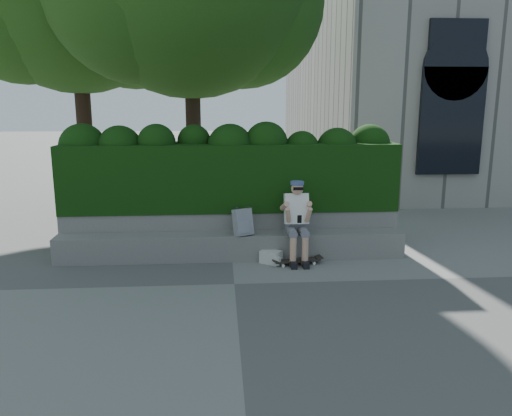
{
  "coord_description": "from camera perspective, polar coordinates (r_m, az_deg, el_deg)",
  "views": [
    {
      "loc": [
        -0.19,
        -7.09,
        2.69
      ],
      "look_at": [
        0.4,
        1.0,
        0.95
      ],
      "focal_mm": 35.0,
      "sensor_mm": 36.0,
      "label": 1
    }
  ],
  "objects": [
    {
      "name": "backpack_plaid",
      "position": [
        8.49,
        -1.51,
        -1.61
      ],
      "size": [
        0.35,
        0.29,
        0.45
      ],
      "primitive_type": "cube",
      "rotation": [
        0.0,
        0.0,
        0.46
      ],
      "color": "#A2A3A6",
      "rests_on": "bench_ledge"
    },
    {
      "name": "skateboard",
      "position": [
        8.45,
        4.73,
        -6.01
      ],
      "size": [
        0.79,
        0.32,
        0.08
      ],
      "rotation": [
        0.0,
        0.0,
        0.17
      ],
      "color": "black",
      "rests_on": "ground"
    },
    {
      "name": "ground",
      "position": [
        7.58,
        -2.49,
        -8.68
      ],
      "size": [
        80.0,
        80.0,
        0.0
      ],
      "primitive_type": "plane",
      "color": "slate",
      "rests_on": "ground"
    },
    {
      "name": "bench_ledge",
      "position": [
        8.7,
        -2.76,
        -4.37
      ],
      "size": [
        6.0,
        0.45,
        0.45
      ],
      "primitive_type": "cube",
      "color": "gray",
      "rests_on": "ground"
    },
    {
      "name": "backpack_ground",
      "position": [
        8.49,
        1.73,
        -5.61
      ],
      "size": [
        0.41,
        0.39,
        0.22
      ],
      "primitive_type": "cube",
      "rotation": [
        0.0,
        0.0,
        -0.63
      ],
      "color": "beige",
      "rests_on": "ground"
    },
    {
      "name": "hedge",
      "position": [
        9.14,
        -2.94,
        3.66
      ],
      "size": [
        6.0,
        1.0,
        1.2
      ],
      "primitive_type": "cube",
      "color": "black",
      "rests_on": "planter_wall"
    },
    {
      "name": "planter_wall",
      "position": [
        9.11,
        -2.85,
        -2.62
      ],
      "size": [
        6.0,
        0.5,
        0.75
      ],
      "primitive_type": "cube",
      "color": "gray",
      "rests_on": "ground"
    },
    {
      "name": "person",
      "position": [
        8.48,
        4.68,
        -1.14
      ],
      "size": [
        0.4,
        0.76,
        1.38
      ],
      "color": "slate",
      "rests_on": "ground"
    }
  ]
}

